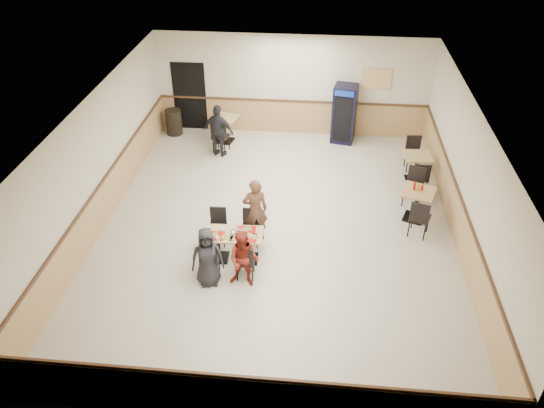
# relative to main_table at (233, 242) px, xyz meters

# --- Properties ---
(ground) EXTENTS (10.00, 10.00, 0.00)m
(ground) POSITION_rel_main_table_xyz_m (0.82, 1.17, -0.45)
(ground) COLOR beige
(ground) RESTS_ON ground
(room_shell) EXTENTS (10.00, 10.00, 10.00)m
(room_shell) POSITION_rel_main_table_xyz_m (2.60, 3.72, 0.13)
(room_shell) COLOR silver
(room_shell) RESTS_ON ground
(main_table) EXTENTS (1.28, 0.67, 0.67)m
(main_table) POSITION_rel_main_table_xyz_m (0.00, 0.00, 0.00)
(main_table) COLOR black
(main_table) RESTS_ON ground
(main_chairs) EXTENTS (1.17, 1.51, 0.85)m
(main_chairs) POSITION_rel_main_table_xyz_m (-0.04, -0.00, -0.02)
(main_chairs) COLOR black
(main_chairs) RESTS_ON ground
(diner_woman_left) EXTENTS (0.72, 0.56, 1.31)m
(diner_woman_left) POSITION_rel_main_table_xyz_m (-0.38, -0.78, 0.21)
(diner_woman_left) COLOR black
(diner_woman_left) RESTS_ON ground
(diner_woman_right) EXTENTS (0.67, 0.55, 1.26)m
(diner_woman_right) POSITION_rel_main_table_xyz_m (0.34, -0.75, 0.18)
(diner_woman_right) COLOR maroon
(diner_woman_right) RESTS_ON ground
(diner_man_opposite) EXTENTS (0.62, 0.49, 1.51)m
(diner_man_opposite) POSITION_rel_main_table_xyz_m (0.38, 0.78, 0.31)
(diner_man_opposite) COLOR #503222
(diner_man_opposite) RESTS_ON ground
(lone_diner) EXTENTS (0.96, 0.61, 1.52)m
(lone_diner) POSITION_rel_main_table_xyz_m (-1.11, 4.50, 0.31)
(lone_diner) COLOR black
(lone_diner) RESTS_ON ground
(tabletop_clutter) EXTENTS (1.11, 0.57, 0.12)m
(tabletop_clutter) POSITION_rel_main_table_xyz_m (0.01, -0.05, 0.25)
(tabletop_clutter) COLOR #B30F0B
(tabletop_clutter) RESTS_ON main_table
(side_table_near) EXTENTS (0.92, 0.92, 0.77)m
(side_table_near) POSITION_rel_main_table_xyz_m (4.01, 1.88, 0.07)
(side_table_near) COLOR black
(side_table_near) RESTS_ON ground
(side_table_near_chair_south) EXTENTS (0.58, 0.58, 0.98)m
(side_table_near_chair_south) POSITION_rel_main_table_xyz_m (4.01, 1.26, 0.04)
(side_table_near_chair_south) COLOR black
(side_table_near_chair_south) RESTS_ON ground
(side_table_near_chair_north) EXTENTS (0.58, 0.58, 0.98)m
(side_table_near_chair_north) POSITION_rel_main_table_xyz_m (4.01, 2.49, 0.04)
(side_table_near_chair_north) COLOR black
(side_table_near_chair_north) RESTS_ON ground
(side_table_far) EXTENTS (0.73, 0.73, 0.74)m
(side_table_far) POSITION_rel_main_table_xyz_m (4.23, 3.64, 0.04)
(side_table_far) COLOR black
(side_table_far) RESTS_ON ground
(side_table_far_chair_south) EXTENTS (0.46, 0.46, 0.94)m
(side_table_far_chair_south) POSITION_rel_main_table_xyz_m (4.23, 3.05, 0.02)
(side_table_far_chair_south) COLOR black
(side_table_far_chair_south) RESTS_ON ground
(side_table_far_chair_north) EXTENTS (0.46, 0.46, 0.94)m
(side_table_far_chair_north) POSITION_rel_main_table_xyz_m (4.23, 4.23, 0.02)
(side_table_far_chair_north) COLOR black
(side_table_far_chair_north) RESTS_ON ground
(condiment_caddy) EXTENTS (0.23, 0.06, 0.20)m
(condiment_caddy) POSITION_rel_main_table_xyz_m (3.98, 1.93, 0.41)
(condiment_caddy) COLOR red
(condiment_caddy) RESTS_ON side_table_near
(back_table) EXTENTS (0.86, 0.86, 0.77)m
(back_table) POSITION_rel_main_table_xyz_m (-1.11, 5.37, 0.07)
(back_table) COLOR black
(back_table) RESTS_ON ground
(back_table_chair_lone) EXTENTS (0.54, 0.54, 0.98)m
(back_table_chair_lone) POSITION_rel_main_table_xyz_m (-1.11, 4.75, 0.04)
(back_table_chair_lone) COLOR black
(back_table_chair_lone) RESTS_ON ground
(pepsi_cooler) EXTENTS (0.75, 0.75, 1.72)m
(pepsi_cooler) POSITION_rel_main_table_xyz_m (2.37, 5.76, 0.41)
(pepsi_cooler) COLOR black
(pepsi_cooler) RESTS_ON ground
(trash_bin) EXTENTS (0.49, 0.49, 0.77)m
(trash_bin) POSITION_rel_main_table_xyz_m (-2.73, 5.72, -0.06)
(trash_bin) COLOR black
(trash_bin) RESTS_ON ground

